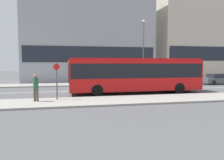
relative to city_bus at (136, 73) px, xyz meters
name	(u,v)px	position (x,y,z in m)	size (l,w,h in m)	color
ground_plane	(83,91)	(-4.47, 2.43, -1.79)	(120.00, 120.00, 0.00)	#4F4F51
sidewalk_near	(91,101)	(-4.47, -3.82, -1.73)	(44.00, 3.50, 0.13)	gray
sidewalk_far	(80,84)	(-4.47, 8.68, -1.73)	(44.00, 3.50, 0.13)	gray
lane_centerline	(83,91)	(-4.47, 2.43, -1.79)	(41.80, 0.16, 0.01)	silver
apartment_block_left_tower	(89,34)	(-2.59, 15.25, 5.35)	(19.08, 6.71, 14.29)	#9EA3A8
apartment_block_right_tower	(207,34)	(17.12, 14.26, 5.85)	(16.57, 4.74, 15.30)	beige
city_bus	(136,73)	(0.00, 0.00, 0.00)	(11.78, 2.52, 3.11)	red
parked_car_0	(183,80)	(7.97, 5.87, -1.16)	(4.37, 1.70, 1.34)	silver
parked_car_1	(219,79)	(13.20, 5.98, -1.15)	(4.43, 1.68, 1.35)	#4C5156
pedestrian_near_stop	(36,86)	(-8.08, -3.42, -0.63)	(0.34, 0.34, 1.81)	#4C4233
bus_stop_sign	(57,78)	(-6.73, -2.96, -0.16)	(0.44, 0.12, 2.56)	#4C4C51
street_lamp	(143,46)	(3.48, 7.63, 3.11)	(0.36, 0.36, 7.98)	#4C4C51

